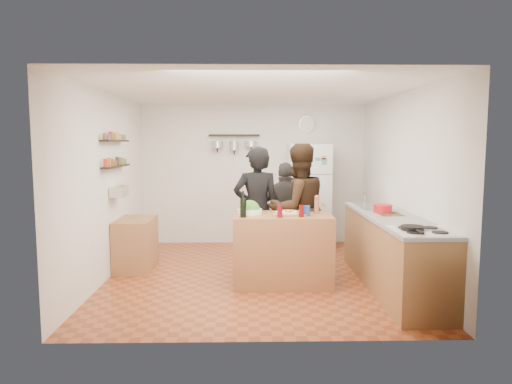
{
  "coord_description": "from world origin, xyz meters",
  "views": [
    {
      "loc": [
        -0.12,
        -6.12,
        1.83
      ],
      "look_at": [
        0.0,
        0.1,
        1.15
      ],
      "focal_mm": 32.0,
      "sensor_mm": 36.0,
      "label": 1
    }
  ],
  "objects_px": {
    "red_bowl": "(383,208)",
    "person_center": "(298,209)",
    "skillet": "(412,228)",
    "side_table": "(136,244)",
    "person_left": "(257,211)",
    "wine_bottle": "(243,208)",
    "counter_run": "(392,253)",
    "prep_island": "(282,249)",
    "fridge": "(309,196)",
    "pepper_mill": "(317,206)",
    "person_back": "(286,213)",
    "salad_bowl": "(250,211)",
    "wall_clock": "(307,124)",
    "salt_canister": "(307,211)"
  },
  "relations": [
    {
      "from": "red_bowl",
      "to": "person_center",
      "type": "bearing_deg",
      "value": 159.43
    },
    {
      "from": "skillet",
      "to": "side_table",
      "type": "height_order",
      "value": "skillet"
    },
    {
      "from": "person_left",
      "to": "red_bowl",
      "type": "height_order",
      "value": "person_left"
    },
    {
      "from": "wine_bottle",
      "to": "side_table",
      "type": "distance_m",
      "value": 1.96
    },
    {
      "from": "side_table",
      "to": "counter_run",
      "type": "bearing_deg",
      "value": -15.49
    },
    {
      "from": "prep_island",
      "to": "skillet",
      "type": "distance_m",
      "value": 1.77
    },
    {
      "from": "person_left",
      "to": "fridge",
      "type": "bearing_deg",
      "value": -125.2
    },
    {
      "from": "skillet",
      "to": "red_bowl",
      "type": "relative_size",
      "value": 0.98
    },
    {
      "from": "person_center",
      "to": "red_bowl",
      "type": "height_order",
      "value": "person_center"
    },
    {
      "from": "counter_run",
      "to": "red_bowl",
      "type": "relative_size",
      "value": 10.99
    },
    {
      "from": "side_table",
      "to": "pepper_mill",
      "type": "bearing_deg",
      "value": -15.59
    },
    {
      "from": "person_back",
      "to": "fridge",
      "type": "bearing_deg",
      "value": -111.9
    },
    {
      "from": "salad_bowl",
      "to": "fridge",
      "type": "height_order",
      "value": "fridge"
    },
    {
      "from": "counter_run",
      "to": "fridge",
      "type": "xyz_separation_m",
      "value": [
        -0.75,
        2.3,
        0.45
      ]
    },
    {
      "from": "pepper_mill",
      "to": "counter_run",
      "type": "distance_m",
      "value": 1.1
    },
    {
      "from": "person_back",
      "to": "wall_clock",
      "type": "bearing_deg",
      "value": -106.25
    },
    {
      "from": "person_center",
      "to": "person_back",
      "type": "relative_size",
      "value": 1.19
    },
    {
      "from": "wall_clock",
      "to": "prep_island",
      "type": "bearing_deg",
      "value": -104.32
    },
    {
      "from": "person_center",
      "to": "counter_run",
      "type": "xyz_separation_m",
      "value": [
        1.12,
        -0.68,
        -0.46
      ]
    },
    {
      "from": "prep_island",
      "to": "counter_run",
      "type": "height_order",
      "value": "prep_island"
    },
    {
      "from": "prep_island",
      "to": "fridge",
      "type": "xyz_separation_m",
      "value": [
        0.62,
        2.1,
        0.45
      ]
    },
    {
      "from": "person_left",
      "to": "side_table",
      "type": "xyz_separation_m",
      "value": [
        -1.75,
        0.28,
        -0.52
      ]
    },
    {
      "from": "person_left",
      "to": "wall_clock",
      "type": "relative_size",
      "value": 5.92
    },
    {
      "from": "pepper_mill",
      "to": "person_center",
      "type": "distance_m",
      "value": 0.49
    },
    {
      "from": "prep_island",
      "to": "person_center",
      "type": "relative_size",
      "value": 0.69
    },
    {
      "from": "prep_island",
      "to": "person_center",
      "type": "xyz_separation_m",
      "value": [
        0.25,
        0.48,
        0.45
      ]
    },
    {
      "from": "counter_run",
      "to": "side_table",
      "type": "relative_size",
      "value": 3.29
    },
    {
      "from": "person_center",
      "to": "person_back",
      "type": "xyz_separation_m",
      "value": [
        -0.11,
        0.6,
        -0.14
      ]
    },
    {
      "from": "person_center",
      "to": "side_table",
      "type": "xyz_separation_m",
      "value": [
        -2.32,
        0.27,
        -0.54
      ]
    },
    {
      "from": "pepper_mill",
      "to": "red_bowl",
      "type": "xyz_separation_m",
      "value": [
        0.87,
        0.03,
        -0.04
      ]
    },
    {
      "from": "red_bowl",
      "to": "salad_bowl",
      "type": "bearing_deg",
      "value": -178.92
    },
    {
      "from": "person_back",
      "to": "side_table",
      "type": "relative_size",
      "value": 1.91
    },
    {
      "from": "pepper_mill",
      "to": "fridge",
      "type": "bearing_deg",
      "value": 85.26
    },
    {
      "from": "prep_island",
      "to": "wine_bottle",
      "type": "distance_m",
      "value": 0.79
    },
    {
      "from": "person_center",
      "to": "counter_run",
      "type": "distance_m",
      "value": 1.39
    },
    {
      "from": "prep_island",
      "to": "person_left",
      "type": "distance_m",
      "value": 0.72
    },
    {
      "from": "counter_run",
      "to": "side_table",
      "type": "xyz_separation_m",
      "value": [
        -3.44,
        0.95,
        -0.09
      ]
    },
    {
      "from": "pepper_mill",
      "to": "salt_canister",
      "type": "distance_m",
      "value": 0.23
    },
    {
      "from": "salt_canister",
      "to": "skillet",
      "type": "bearing_deg",
      "value": -46.27
    },
    {
      "from": "prep_island",
      "to": "salt_canister",
      "type": "xyz_separation_m",
      "value": [
        0.3,
        -0.12,
        0.52
      ]
    },
    {
      "from": "salt_canister",
      "to": "person_back",
      "type": "distance_m",
      "value": 1.23
    },
    {
      "from": "fridge",
      "to": "skillet",
      "type": "bearing_deg",
      "value": -78.63
    },
    {
      "from": "person_center",
      "to": "fridge",
      "type": "bearing_deg",
      "value": -124.26
    },
    {
      "from": "salt_canister",
      "to": "person_back",
      "type": "bearing_deg",
      "value": 97.56
    },
    {
      "from": "salad_bowl",
      "to": "person_left",
      "type": "xyz_separation_m",
      "value": [
        0.1,
        0.43,
        -0.05
      ]
    },
    {
      "from": "person_back",
      "to": "wine_bottle",
      "type": "bearing_deg",
      "value": 67.17
    },
    {
      "from": "salt_canister",
      "to": "person_left",
      "type": "relative_size",
      "value": 0.07
    },
    {
      "from": "person_left",
      "to": "side_table",
      "type": "relative_size",
      "value": 2.22
    },
    {
      "from": "person_back",
      "to": "side_table",
      "type": "height_order",
      "value": "person_back"
    },
    {
      "from": "red_bowl",
      "to": "side_table",
      "type": "relative_size",
      "value": 0.3
    }
  ]
}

